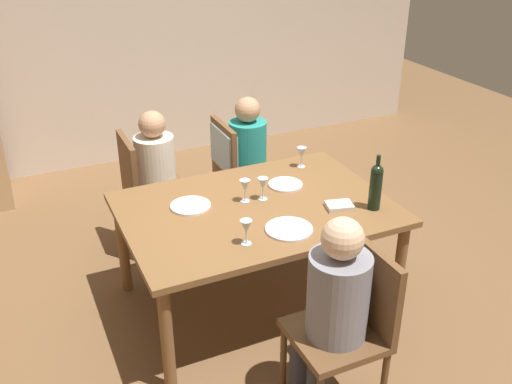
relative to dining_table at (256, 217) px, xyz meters
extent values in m
plane|color=brown|center=(0.00, 0.00, -0.65)|extent=(10.00, 10.00, 0.00)
cube|color=beige|center=(0.00, 2.78, 0.70)|extent=(6.40, 0.12, 2.70)
cube|color=brown|center=(0.00, 0.00, 0.05)|extent=(1.64, 1.16, 0.04)
cylinder|color=brown|center=(-0.75, -0.51, -0.31)|extent=(0.07, 0.07, 0.69)
cylinder|color=brown|center=(0.75, -0.51, -0.31)|extent=(0.07, 0.07, 0.69)
cylinder|color=brown|center=(-0.75, 0.51, -0.31)|extent=(0.07, 0.07, 0.69)
cylinder|color=brown|center=(0.75, 0.51, -0.31)|extent=(0.07, 0.07, 0.69)
cylinder|color=brown|center=(0.56, 1.15, -0.43)|extent=(0.04, 0.04, 0.44)
cylinder|color=brown|center=(0.56, 0.77, -0.43)|extent=(0.04, 0.04, 0.44)
cylinder|color=brown|center=(0.18, 1.15, -0.43)|extent=(0.04, 0.04, 0.44)
cylinder|color=brown|center=(0.18, 0.77, -0.43)|extent=(0.04, 0.04, 0.44)
cube|color=brown|center=(0.37, 0.96, -0.19)|extent=(0.44, 0.44, 0.04)
cube|color=brown|center=(0.17, 0.96, 0.05)|extent=(0.04, 0.44, 0.44)
cube|color=#ADC6D6|center=(0.17, 0.96, 0.07)|extent=(0.07, 0.40, 0.31)
cylinder|color=brown|center=(-0.19, -0.77, -0.43)|extent=(0.04, 0.04, 0.44)
cylinder|color=brown|center=(0.19, -1.15, -0.43)|extent=(0.04, 0.04, 0.44)
cylinder|color=brown|center=(0.19, -0.77, -0.43)|extent=(0.04, 0.04, 0.44)
cube|color=brown|center=(0.00, -0.96, -0.19)|extent=(0.44, 0.44, 0.04)
cube|color=brown|center=(0.20, -0.96, 0.05)|extent=(0.04, 0.44, 0.44)
cylinder|color=brown|center=(-0.18, 1.15, -0.43)|extent=(0.04, 0.04, 0.44)
cylinder|color=brown|center=(-0.18, 0.77, -0.43)|extent=(0.04, 0.04, 0.44)
cylinder|color=brown|center=(-0.56, 1.15, -0.43)|extent=(0.04, 0.04, 0.44)
cylinder|color=brown|center=(-0.56, 0.77, -0.43)|extent=(0.04, 0.04, 0.44)
cube|color=brown|center=(-0.37, 0.96, -0.19)|extent=(0.44, 0.44, 0.04)
cube|color=brown|center=(-0.57, 0.96, 0.05)|extent=(0.04, 0.44, 0.44)
cylinder|color=#33333D|center=(0.51, 1.05, -0.42)|extent=(0.11, 0.11, 0.46)
cylinder|color=#33333D|center=(0.51, 0.87, -0.42)|extent=(0.11, 0.11, 0.46)
cylinder|color=teal|center=(0.37, 0.96, 0.03)|extent=(0.29, 0.29, 0.45)
sphere|color=tan|center=(0.37, 0.96, 0.35)|extent=(0.19, 0.19, 0.19)
cylinder|color=#33333D|center=(-0.14, -0.87, -0.42)|extent=(0.11, 0.11, 0.46)
cylinder|color=gray|center=(0.00, -0.96, 0.04)|extent=(0.31, 0.31, 0.47)
sphere|color=beige|center=(0.00, -0.96, 0.38)|extent=(0.20, 0.20, 0.20)
cylinder|color=#33333D|center=(-0.23, 1.05, -0.42)|extent=(0.11, 0.11, 0.46)
cylinder|color=#33333D|center=(-0.23, 0.87, -0.42)|extent=(0.11, 0.11, 0.46)
cylinder|color=beige|center=(-0.37, 0.96, 0.03)|extent=(0.29, 0.29, 0.44)
sphere|color=tan|center=(-0.37, 0.96, 0.35)|extent=(0.19, 0.19, 0.19)
cylinder|color=black|center=(0.65, -0.32, 0.19)|extent=(0.08, 0.08, 0.24)
sphere|color=black|center=(0.65, -0.32, 0.33)|extent=(0.08, 0.08, 0.08)
cylinder|color=black|center=(0.65, -0.32, 0.38)|extent=(0.03, 0.03, 0.09)
cylinder|color=silver|center=(0.54, 0.40, 0.08)|extent=(0.06, 0.06, 0.00)
cylinder|color=silver|center=(0.54, 0.40, 0.11)|extent=(0.01, 0.01, 0.07)
cone|color=silver|center=(0.54, 0.40, 0.19)|extent=(0.07, 0.07, 0.07)
cylinder|color=silver|center=(0.08, 0.07, 0.08)|extent=(0.06, 0.06, 0.00)
cylinder|color=silver|center=(0.08, 0.07, 0.11)|extent=(0.01, 0.01, 0.07)
cone|color=silver|center=(0.08, 0.07, 0.19)|extent=(0.07, 0.07, 0.07)
cylinder|color=silver|center=(-0.23, -0.37, 0.08)|extent=(0.06, 0.06, 0.00)
cylinder|color=silver|center=(-0.23, -0.37, 0.11)|extent=(0.01, 0.01, 0.07)
cone|color=silver|center=(-0.23, -0.37, 0.19)|extent=(0.07, 0.07, 0.07)
cylinder|color=silver|center=(-0.03, 0.09, 0.08)|extent=(0.06, 0.06, 0.00)
cylinder|color=silver|center=(-0.03, 0.09, 0.11)|extent=(0.01, 0.01, 0.07)
cone|color=silver|center=(-0.03, 0.09, 0.19)|extent=(0.07, 0.07, 0.07)
cylinder|color=white|center=(-0.37, 0.16, 0.08)|extent=(0.25, 0.25, 0.01)
cylinder|color=white|center=(0.05, -0.34, 0.08)|extent=(0.28, 0.28, 0.01)
cylinder|color=white|center=(0.30, 0.18, 0.08)|extent=(0.23, 0.23, 0.01)
cube|color=beige|center=(0.46, -0.23, 0.09)|extent=(0.18, 0.15, 0.03)
camera|label=1|loc=(-1.32, -2.87, 1.79)|focal=40.84mm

